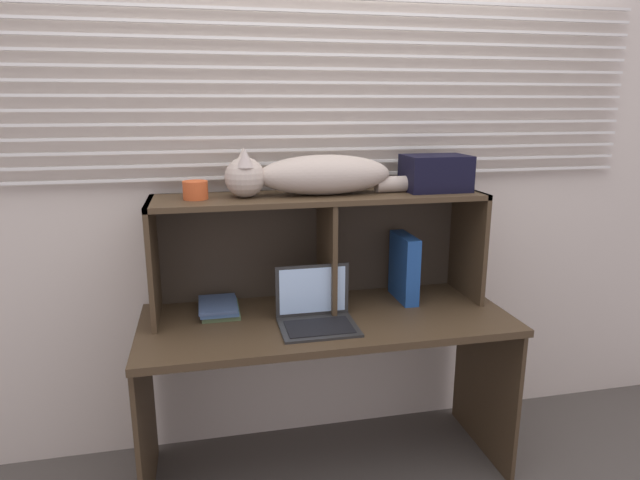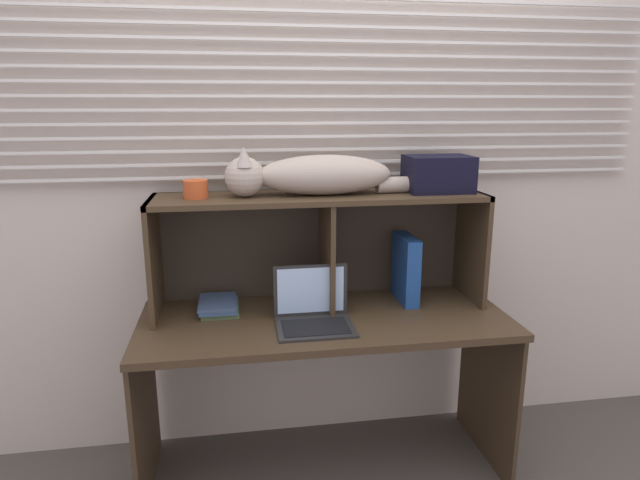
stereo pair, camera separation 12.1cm
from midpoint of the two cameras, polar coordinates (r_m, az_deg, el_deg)
name	(u,v)px [view 1 (the left image)]	position (r m, az deg, el deg)	size (l,w,h in m)	color
back_panel_with_blinds	(310,175)	(2.45, -2.50, 6.81)	(4.40, 0.08, 2.50)	beige
desk	(327,346)	(2.31, -0.81, -11.13)	(1.51, 0.62, 0.72)	#402F1F
hutch_shelf_unit	(319,228)	(2.31, -1.60, 1.24)	(1.38, 0.33, 0.49)	#402F1F
cat	(316,175)	(2.23, -2.03, 6.81)	(0.99, 0.20, 0.20)	#B2A295
laptop	(316,313)	(2.17, -2.01, -7.73)	(0.30, 0.24, 0.22)	#262626
binder_upright	(404,267)	(2.43, 7.43, -2.89)	(0.06, 0.23, 0.29)	#1C458E
book_stack	(219,308)	(2.33, -12.02, -6.98)	(0.17, 0.23, 0.05)	#4D6440
small_basket	(195,190)	(2.21, -14.51, 5.09)	(0.10, 0.10, 0.07)	#C34E25
storage_box	(435,173)	(2.39, 10.63, 6.93)	(0.27, 0.19, 0.15)	black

